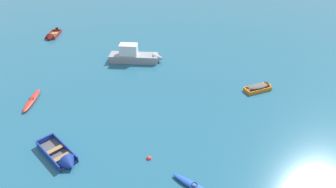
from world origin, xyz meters
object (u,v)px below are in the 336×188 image
motor_launch_grey_cluster_outer (137,56)px  rowboat_orange_back_row_right (262,87)px  kayak_blue_midfield_right (194,186)px  mooring_buoy_near_foreground (149,159)px  rowboat_deep_blue_far_right (64,159)px  rowboat_maroon_midfield_left (51,37)px  kayak_red_center (32,100)px

motor_launch_grey_cluster_outer → rowboat_orange_back_row_right: bearing=-12.2°
motor_launch_grey_cluster_outer → kayak_blue_midfield_right: motor_launch_grey_cluster_outer is taller
motor_launch_grey_cluster_outer → mooring_buoy_near_foreground: bearing=-67.6°
rowboat_deep_blue_far_right → mooring_buoy_near_foreground: rowboat_deep_blue_far_right is taller
rowboat_deep_blue_far_right → kayak_blue_midfield_right: rowboat_deep_blue_far_right is taller
motor_launch_grey_cluster_outer → rowboat_maroon_midfield_left: 13.06m
mooring_buoy_near_foreground → rowboat_orange_back_row_right: bearing=56.4°
kayak_red_center → rowboat_maroon_midfield_left: 14.76m
motor_launch_grey_cluster_outer → kayak_red_center: bearing=-121.2°
motor_launch_grey_cluster_outer → rowboat_deep_blue_far_right: size_ratio=1.54×
rowboat_deep_blue_far_right → rowboat_maroon_midfield_left: bearing=125.2°
motor_launch_grey_cluster_outer → rowboat_maroon_midfield_left: (-12.53, 3.66, -0.44)m
kayak_red_center → rowboat_orange_back_row_right: rowboat_orange_back_row_right is taller
rowboat_maroon_midfield_left → mooring_buoy_near_foreground: 24.67m
kayak_blue_midfield_right → rowboat_maroon_midfield_left: (-21.12, 18.42, 0.02)m
rowboat_maroon_midfield_left → mooring_buoy_near_foreground: (17.99, -16.88, -0.16)m
kayak_blue_midfield_right → kayak_red_center: bearing=159.6°
kayak_blue_midfield_right → mooring_buoy_near_foreground: kayak_blue_midfield_right is taller
rowboat_deep_blue_far_right → rowboat_orange_back_row_right: 17.01m
kayak_blue_midfield_right → mooring_buoy_near_foreground: size_ratio=8.61×
kayak_red_center → kayak_blue_midfield_right: 15.27m
kayak_red_center → kayak_blue_midfield_right: (14.31, -5.32, -0.02)m
rowboat_orange_back_row_right → mooring_buoy_near_foreground: (-6.98, -10.53, -0.24)m
kayak_red_center → mooring_buoy_near_foreground: (11.17, -3.78, -0.16)m
rowboat_orange_back_row_right → kayak_red_center: bearing=-159.6°
motor_launch_grey_cluster_outer → rowboat_orange_back_row_right: 12.73m
motor_launch_grey_cluster_outer → rowboat_deep_blue_far_right: bearing=-88.3°
kayak_red_center → rowboat_maroon_midfield_left: (-6.81, 13.10, -0.00)m
kayak_red_center → rowboat_orange_back_row_right: size_ratio=1.29×
rowboat_maroon_midfield_left → rowboat_deep_blue_far_right: bearing=-54.8°
motor_launch_grey_cluster_outer → mooring_buoy_near_foreground: motor_launch_grey_cluster_outer is taller
rowboat_maroon_midfield_left → mooring_buoy_near_foreground: size_ratio=10.68×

